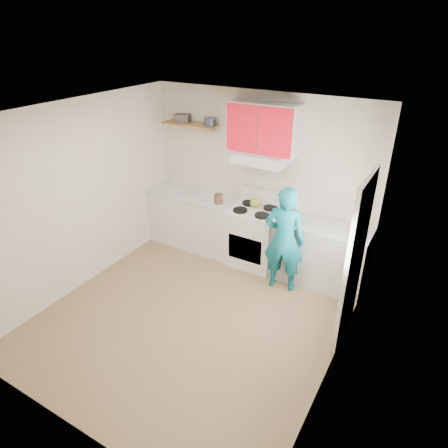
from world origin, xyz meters
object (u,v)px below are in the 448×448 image
Objects in this scene: stove at (254,237)px; person at (284,240)px; crock at (219,199)px; tin at (210,122)px; kettle at (255,203)px.

stove is 0.59× the size of person.
tin is at bearing 137.87° from crock.
kettle is 0.86m from person.
person is (0.63, -0.38, 0.32)m from stove.
crock reaches higher than kettle.
person is at bearing -21.06° from tin.
person reaches higher than stove.
crock is (-0.61, -0.07, 0.52)m from stove.
crock is at bearing -42.13° from tin.
tin is at bearing 166.94° from stove.
stove is 0.54m from kettle.
kettle is 0.11× the size of person.
tin is 1.10× the size of kettle.
tin reaches higher than crock.
tin is at bearing 154.11° from kettle.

